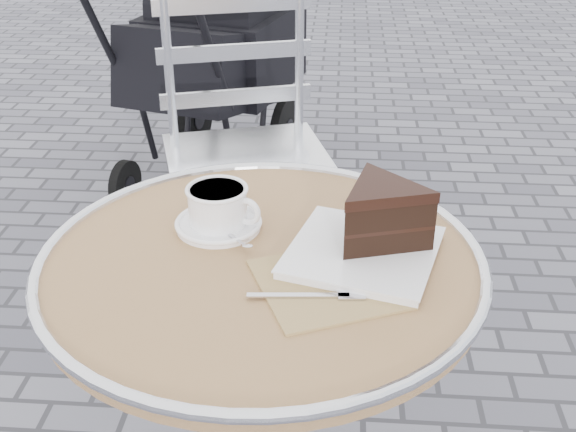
# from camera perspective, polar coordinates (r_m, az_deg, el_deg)

# --- Properties ---
(cafe_table) EXTENTS (0.72, 0.72, 0.74)m
(cafe_table) POSITION_cam_1_polar(r_m,az_deg,el_deg) (1.25, -1.99, -9.73)
(cafe_table) COLOR silver
(cafe_table) RESTS_ON ground
(cappuccino_set) EXTENTS (0.15, 0.16, 0.07)m
(cappuccino_set) POSITION_cam_1_polar(r_m,az_deg,el_deg) (1.23, -5.49, 0.45)
(cappuccino_set) COLOR white
(cappuccino_set) RESTS_ON cafe_table
(cake_plate_set) EXTENTS (0.33, 0.35, 0.12)m
(cake_plate_set) POSITION_cam_1_polar(r_m,az_deg,el_deg) (1.14, 7.01, -0.58)
(cake_plate_set) COLOR #9E7D57
(cake_plate_set) RESTS_ON cafe_table
(bistro_chair) EXTENTS (0.56, 0.56, 0.99)m
(bistro_chair) POSITION_cam_1_polar(r_m,az_deg,el_deg) (2.08, -3.72, 8.08)
(bistro_chair) COLOR silver
(bistro_chair) RESTS_ON ground
(baby_stroller) EXTENTS (0.73, 1.12, 1.08)m
(baby_stroller) POSITION_cam_1_polar(r_m,az_deg,el_deg) (2.97, -6.02, 11.75)
(baby_stroller) COLOR black
(baby_stroller) RESTS_ON ground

